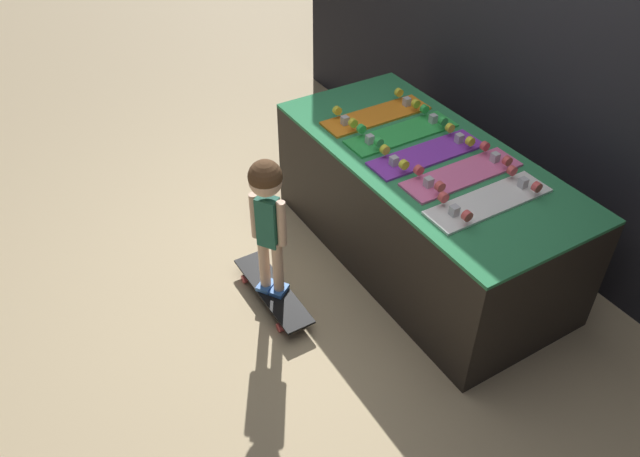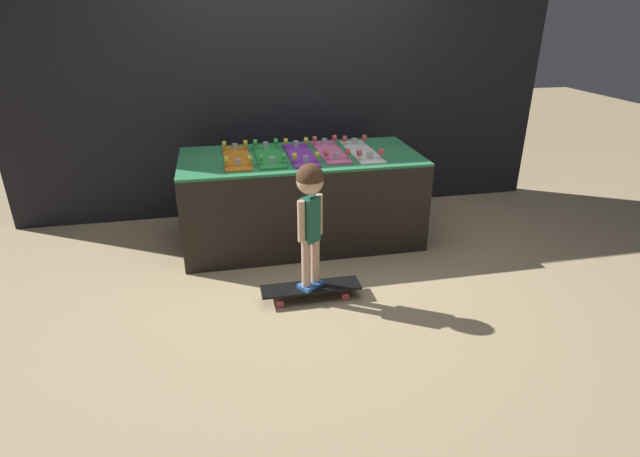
% 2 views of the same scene
% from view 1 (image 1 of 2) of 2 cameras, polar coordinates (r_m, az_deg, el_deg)
% --- Properties ---
extents(ground_plane, '(16.00, 16.00, 0.00)m').
position_cam_1_polar(ground_plane, '(3.76, 1.52, -5.45)').
color(ground_plane, tan).
extents(back_wall, '(5.04, 0.10, 2.51)m').
position_cam_1_polar(back_wall, '(3.87, 19.99, 15.92)').
color(back_wall, black).
rests_on(back_wall, ground_plane).
extents(display_rack, '(1.94, 0.90, 0.75)m').
position_cam_1_polar(display_rack, '(3.80, 9.25, 1.90)').
color(display_rack, black).
rests_on(display_rack, ground_plane).
extents(skateboard_orange_on_rack, '(0.20, 0.70, 0.09)m').
position_cam_1_polar(skateboard_orange_on_rack, '(3.92, 5.18, 10.37)').
color(skateboard_orange_on_rack, orange).
rests_on(skateboard_orange_on_rack, display_rack).
extents(skateboard_green_on_rack, '(0.20, 0.70, 0.09)m').
position_cam_1_polar(skateboard_green_on_rack, '(3.75, 7.50, 8.73)').
color(skateboard_green_on_rack, green).
rests_on(skateboard_green_on_rack, display_rack).
extents(skateboard_purple_on_rack, '(0.20, 0.70, 0.09)m').
position_cam_1_polar(skateboard_purple_on_rack, '(3.57, 9.76, 6.84)').
color(skateboard_purple_on_rack, purple).
rests_on(skateboard_purple_on_rack, display_rack).
extents(skateboard_pink_on_rack, '(0.20, 0.70, 0.09)m').
position_cam_1_polar(skateboard_pink_on_rack, '(3.44, 12.86, 4.97)').
color(skateboard_pink_on_rack, pink).
rests_on(skateboard_pink_on_rack, display_rack).
extents(skateboard_white_on_rack, '(0.20, 0.70, 0.09)m').
position_cam_1_polar(skateboard_white_on_rack, '(3.27, 15.19, 2.54)').
color(skateboard_white_on_rack, white).
rests_on(skateboard_white_on_rack, display_rack).
extents(skateboard_on_floor, '(0.69, 0.18, 0.09)m').
position_cam_1_polar(skateboard_on_floor, '(3.65, -4.33, -5.76)').
color(skateboard_on_floor, black).
rests_on(skateboard_on_floor, ground_plane).
extents(child, '(0.20, 0.18, 0.88)m').
position_cam_1_polar(child, '(3.23, -4.87, 2.20)').
color(child, '#3870C6').
rests_on(child, skateboard_on_floor).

